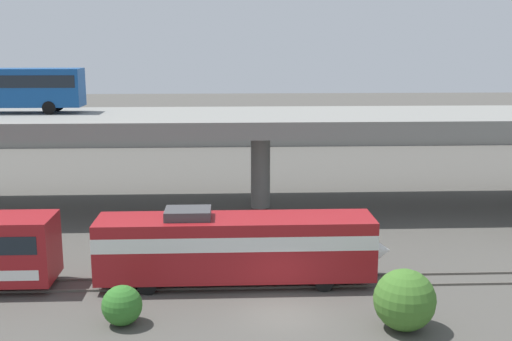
# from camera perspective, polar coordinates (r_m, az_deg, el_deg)

# --- Properties ---
(ground_plane) EXTENTS (260.00, 260.00, 0.00)m
(ground_plane) POSITION_cam_1_polar(r_m,az_deg,el_deg) (31.00, 2.35, -12.81)
(ground_plane) COLOR #4C4944
(rail_strip_near) EXTENTS (110.00, 0.12, 0.12)m
(rail_strip_near) POSITION_cam_1_polar(r_m,az_deg,el_deg) (33.93, 1.89, -10.47)
(rail_strip_near) COLOR #59544C
(rail_strip_near) RESTS_ON ground_plane
(rail_strip_far) EXTENTS (110.00, 0.12, 0.12)m
(rail_strip_far) POSITION_cam_1_polar(r_m,az_deg,el_deg) (35.37, 1.69, -9.53)
(rail_strip_far) COLOR #59544C
(rail_strip_far) RESTS_ON ground_plane
(train_locomotive) EXTENTS (15.64, 3.04, 4.18)m
(train_locomotive) POSITION_cam_1_polar(r_m,az_deg,el_deg) (33.85, -0.60, -6.68)
(train_locomotive) COLOR maroon
(train_locomotive) RESTS_ON ground_plane
(highway_overpass) EXTENTS (96.00, 10.81, 7.36)m
(highway_overpass) POSITION_cam_1_polar(r_m,az_deg,el_deg) (48.58, 0.41, 4.29)
(highway_overpass) COLOR gray
(highway_overpass) RESTS_ON ground_plane
(transit_bus_on_overpass) EXTENTS (12.00, 2.68, 3.40)m
(transit_bus_on_overpass) POSITION_cam_1_polar(r_m,az_deg,el_deg) (52.50, -21.84, 7.08)
(transit_bus_on_overpass) COLOR #14478C
(transit_bus_on_overpass) RESTS_ON highway_overpass
(pier_parking_lot) EXTENTS (70.58, 12.41, 1.44)m
(pier_parking_lot) POSITION_cam_1_polar(r_m,az_deg,el_deg) (84.03, -0.83, 3.32)
(pier_parking_lot) COLOR gray
(pier_parking_lot) RESTS_ON ground_plane
(parked_car_0) EXTENTS (4.56, 1.86, 1.50)m
(parked_car_0) POSITION_cam_1_polar(r_m,az_deg,el_deg) (81.52, -4.75, 4.09)
(parked_car_0) COLOR maroon
(parked_car_0) RESTS_ON pier_parking_lot
(parked_car_1) EXTENTS (4.35, 1.87, 1.50)m
(parked_car_1) POSITION_cam_1_polar(r_m,az_deg,el_deg) (83.70, -16.84, 3.83)
(parked_car_1) COLOR maroon
(parked_car_1) RESTS_ON pier_parking_lot
(parked_car_2) EXTENTS (4.36, 1.99, 1.50)m
(parked_car_2) POSITION_cam_1_polar(r_m,az_deg,el_deg) (86.60, 16.70, 4.08)
(parked_car_2) COLOR #9E998C
(parked_car_2) RESTS_ON pier_parking_lot
(parked_car_3) EXTENTS (4.05, 1.83, 1.50)m
(parked_car_3) POSITION_cam_1_polar(r_m,az_deg,el_deg) (84.74, 6.35, 4.34)
(parked_car_3) COLOR black
(parked_car_3) RESTS_ON pier_parking_lot
(parked_car_4) EXTENTS (4.45, 1.94, 1.50)m
(parked_car_4) POSITION_cam_1_polar(r_m,az_deg,el_deg) (86.48, -16.58, 4.08)
(parked_car_4) COLOR #9E998C
(parked_car_4) RESTS_ON pier_parking_lot
(parked_car_5) EXTENTS (4.61, 1.97, 1.50)m
(parked_car_5) POSITION_cam_1_polar(r_m,az_deg,el_deg) (83.01, -0.21, 4.26)
(parked_car_5) COLOR black
(parked_car_5) RESTS_ON pier_parking_lot
(parked_car_6) EXTENTS (4.46, 1.86, 1.50)m
(parked_car_6) POSITION_cam_1_polar(r_m,az_deg,el_deg) (83.66, -5.15, 4.27)
(parked_car_6) COLOR maroon
(parked_car_6) RESTS_ON pier_parking_lot
(harbor_water) EXTENTS (140.00, 36.00, 0.01)m
(harbor_water) POSITION_cam_1_polar(r_m,az_deg,el_deg) (106.92, -1.20, 4.71)
(harbor_water) COLOR navy
(harbor_water) RESTS_ON ground_plane
(shrub_left) EXTENTS (1.86, 1.86, 1.86)m
(shrub_left) POSITION_cam_1_polar(r_m,az_deg,el_deg) (30.21, -11.99, -11.81)
(shrub_left) COLOR #316F27
(shrub_left) RESTS_ON ground_plane
(shrub_right) EXTENTS (2.81, 2.81, 2.81)m
(shrub_right) POSITION_cam_1_polar(r_m,az_deg,el_deg) (29.72, 13.25, -11.29)
(shrub_right) COLOR #407229
(shrub_right) RESTS_ON ground_plane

